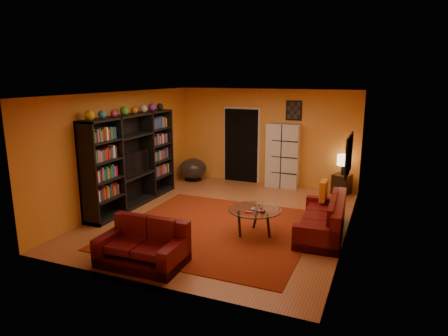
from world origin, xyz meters
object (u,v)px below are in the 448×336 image
at_px(side_table, 342,184).
at_px(storage_cabinet, 283,156).
at_px(sofa, 326,220).
at_px(coffee_table, 255,212).
at_px(entertainment_unit, 132,161).
at_px(bowl_chair, 193,169).
at_px(loveseat, 145,246).
at_px(table_lamp, 343,161).
at_px(tv, 132,164).

bearing_deg(side_table, storage_cabinet, 178.17).
height_order(sofa, coffee_table, sofa).
distance_m(entertainment_unit, bowl_chair, 2.61).
xyz_separation_m(coffee_table, bowl_chair, (-2.90, 3.16, -0.12)).
distance_m(sofa, loveseat, 3.40).
height_order(loveseat, bowl_chair, loveseat).
bearing_deg(table_lamp, loveseat, -115.68).
relative_size(sofa, table_lamp, 3.88).
distance_m(coffee_table, table_lamp, 3.64).
height_order(loveseat, coffee_table, loveseat).
bearing_deg(tv, storage_cabinet, -43.79).
distance_m(loveseat, bowl_chair, 5.18).
distance_m(bowl_chair, table_lamp, 4.14).
height_order(entertainment_unit, table_lamp, entertainment_unit).
bearing_deg(storage_cabinet, tv, -136.06).
height_order(loveseat, storage_cabinet, storage_cabinet).
bearing_deg(bowl_chair, tv, -94.99).
bearing_deg(tv, loveseat, -141.83).
height_order(tv, side_table, tv).
bearing_deg(storage_cabinet, entertainment_unit, -137.37).
bearing_deg(side_table, bowl_chair, -176.51).
bearing_deg(side_table, entertainment_unit, -147.87).
relative_size(storage_cabinet, bowl_chair, 2.19).
bearing_deg(bowl_chair, loveseat, -71.82).
height_order(loveseat, table_lamp, table_lamp).
relative_size(tv, coffee_table, 0.95).
xyz_separation_m(entertainment_unit, loveseat, (1.89, -2.42, -0.76)).
height_order(sofa, side_table, sofa).
distance_m(storage_cabinet, bowl_chair, 2.60).
distance_m(entertainment_unit, table_lamp, 5.17).
relative_size(loveseat, bowl_chair, 1.75).
bearing_deg(loveseat, storage_cabinet, -11.15).
height_order(sofa, storage_cabinet, storage_cabinet).
bearing_deg(sofa, table_lamp, 87.18).
distance_m(loveseat, side_table, 5.74).
distance_m(tv, side_table, 5.22).
xyz_separation_m(side_table, table_lamp, (0.00, 0.00, 0.61)).
bearing_deg(entertainment_unit, table_lamp, 32.13).
relative_size(coffee_table, side_table, 2.01).
bearing_deg(loveseat, table_lamp, -26.86).
bearing_deg(storage_cabinet, side_table, -4.10).
relative_size(storage_cabinet, table_lamp, 3.35).
height_order(coffee_table, side_table, coffee_table).
bearing_deg(sofa, coffee_table, -160.52).
distance_m(entertainment_unit, sofa, 4.47).
bearing_deg(tv, entertainment_unit, 32.31).
distance_m(loveseat, storage_cabinet, 5.33).
bearing_deg(side_table, coffee_table, -109.53).
distance_m(sofa, table_lamp, 2.94).
height_order(tv, bowl_chair, tv).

